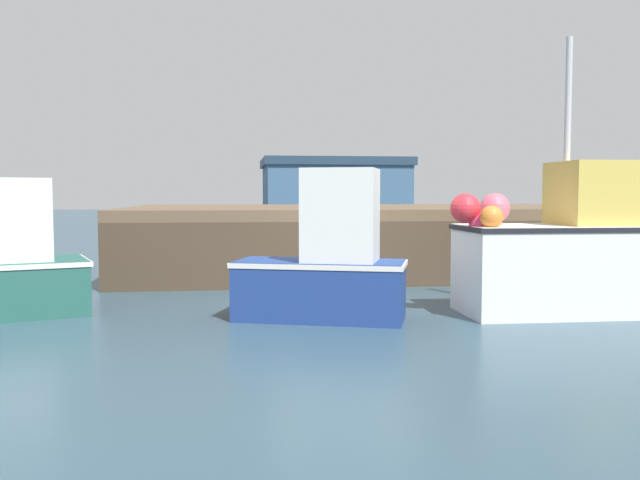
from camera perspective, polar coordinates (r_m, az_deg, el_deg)
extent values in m
cube|color=#2D4756|center=(12.43, 2.07, -5.67)|extent=(120.00, 160.00, 0.10)
cube|color=brown|center=(18.71, 4.64, 2.46)|extent=(13.23, 8.18, 0.25)
cube|color=#433527|center=(14.89, 7.79, -1.16)|extent=(13.23, 0.24, 1.43)
cylinder|color=#433527|center=(14.65, -16.49, -1.36)|extent=(0.30, 0.30, 1.43)
cylinder|color=#433527|center=(14.97, 7.71, -1.13)|extent=(0.30, 0.30, 1.43)
cylinder|color=#433527|center=(22.23, -7.54, 0.50)|extent=(0.30, 0.30, 1.43)
cylinder|color=#433527|center=(23.57, 12.15, 0.64)|extent=(0.30, 0.30, 1.43)
cylinder|color=#433527|center=(14.48, -4.26, -1.27)|extent=(6.24, 0.15, 1.29)
cube|color=navy|center=(10.90, 0.01, -4.23)|extent=(2.90, 1.91, 0.95)
cube|color=silver|center=(10.85, 0.01, -2.01)|extent=(2.96, 1.95, 0.08)
cube|color=silver|center=(10.74, 1.77, 2.12)|extent=(1.40, 1.32, 1.47)
cube|color=silver|center=(12.12, 19.89, -2.34)|extent=(3.46, 1.62, 1.50)
cube|color=black|center=(12.06, 19.96, 0.96)|extent=(3.53, 1.65, 0.08)
cube|color=gold|center=(12.25, 21.83, 3.67)|extent=(1.11, 1.31, 1.06)
cylinder|color=#B7B7BC|center=(12.15, 20.20, 11.06)|extent=(0.11, 0.11, 2.05)
sphere|color=red|center=(11.23, 12.17, 2.63)|extent=(0.49, 0.49, 0.49)
sphere|color=orange|center=(11.00, 14.26, 1.89)|extent=(0.37, 0.37, 0.37)
sphere|color=#DB3866|center=(11.64, 14.08, 1.42)|extent=(0.39, 0.39, 0.39)
sphere|color=#EA5B70|center=(11.82, 14.53, 2.63)|extent=(0.50, 0.50, 0.50)
sphere|color=#DB3866|center=(11.26, 13.47, 1.27)|extent=(0.41, 0.41, 0.41)
sphere|color=#EA5B70|center=(11.11, 14.20, 1.98)|extent=(0.33, 0.33, 0.33)
cube|color=silver|center=(15.13, 19.54, -3.33)|extent=(2.01, 0.76, 0.34)
cube|color=#7F6647|center=(15.11, 19.56, -2.62)|extent=(0.13, 0.59, 0.04)
cube|color=#385675|center=(43.18, 1.13, 3.69)|extent=(8.69, 6.95, 3.74)
cube|color=#213446|center=(43.22, 1.14, 6.50)|extent=(9.04, 7.22, 0.50)
cylinder|color=#EA5B70|center=(12.12, 1.07, -4.89)|extent=(0.52, 0.52, 0.33)
cone|color=#EA5B70|center=(12.08, 1.07, -3.52)|extent=(0.41, 0.41, 0.26)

